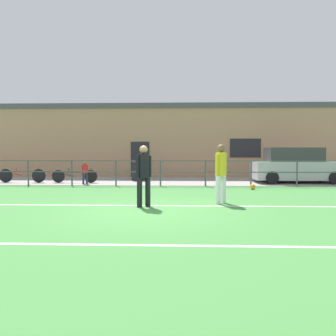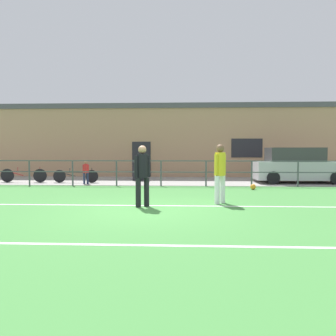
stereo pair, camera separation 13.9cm
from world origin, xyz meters
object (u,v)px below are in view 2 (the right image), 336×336
player_striker (220,170)px  spectator_child (86,171)px  trash_bin_0 (139,171)px  soccer_ball_match (253,187)px  parked_car_red (297,166)px  bicycle_parked_0 (76,176)px  bicycle_parked_1 (24,175)px  player_goalkeeper (142,172)px

player_striker → spectator_child: 7.88m
spectator_child → trash_bin_0: bearing=-146.6°
soccer_ball_match → parked_car_red: 4.01m
bicycle_parked_0 → bicycle_parked_1: bearing=180.0°
player_goalkeeper → player_striker: (2.25, 0.70, 0.02)m
spectator_child → trash_bin_0: (2.26, 1.98, -0.13)m
soccer_ball_match → trash_bin_0: (-5.16, 3.75, 0.39)m
soccer_ball_match → spectator_child: bearing=166.6°
player_goalkeeper → bicycle_parked_1: bearing=-76.4°
parked_car_red → bicycle_parked_1: (-13.40, -0.54, -0.45)m
trash_bin_0 → player_goalkeeper: bearing=-81.7°
player_striker → parked_car_red: 7.90m
bicycle_parked_1 → bicycle_parked_0: bearing=0.0°
player_striker → spectator_child: (-5.70, 5.43, -0.37)m
spectator_child → bicycle_parked_1: bearing=-17.7°
player_striker → bicycle_parked_0: (-6.38, 6.00, -0.66)m
soccer_ball_match → spectator_child: spectator_child is taller
player_striker → soccer_ball_match: (1.72, 3.67, -0.90)m
soccer_ball_match → player_goalkeeper: bearing=-132.3°
bicycle_parked_0 → spectator_child: bearing=-40.0°
player_goalkeeper → bicycle_parked_0: player_goalkeeper is taller
player_goalkeeper → soccer_ball_match: size_ratio=7.63×
player_goalkeeper → spectator_child: (-3.45, 6.13, -0.35)m
spectator_child → trash_bin_0: size_ratio=1.13×
spectator_child → parked_car_red: 10.18m
player_goalkeeper → spectator_child: bearing=-92.1°
bicycle_parked_0 → trash_bin_0: size_ratio=2.32×
player_goalkeeper → player_striker: 2.36m
soccer_ball_match → bicycle_parked_1: size_ratio=0.10×
soccer_ball_match → bicycle_parked_1: bicycle_parked_1 is taller
player_goalkeeper → soccer_ball_match: bearing=-163.7°
player_goalkeeper → spectator_child: size_ratio=1.60×
player_goalkeeper → parked_car_red: 9.86m
trash_bin_0 → player_striker: bearing=-65.1°
player_striker → trash_bin_0: (-3.43, 7.41, -0.51)m
player_goalkeeper → bicycle_parked_1: size_ratio=0.75×
player_goalkeeper → trash_bin_0: 8.22m
spectator_child → trash_bin_0: 3.01m
soccer_ball_match → trash_bin_0: 6.39m
parked_car_red → player_goalkeeper: bearing=-132.7°
spectator_child → bicycle_parked_0: spectator_child is taller
spectator_child → bicycle_parked_1: spectator_child is taller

